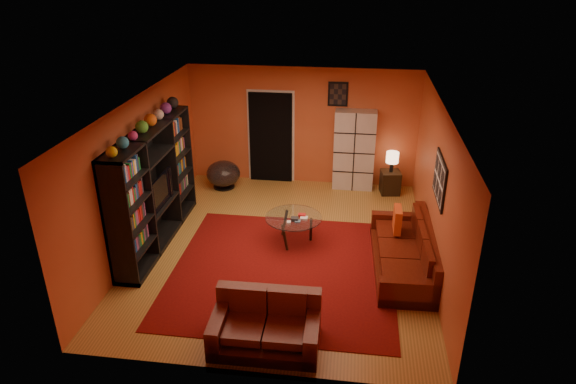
# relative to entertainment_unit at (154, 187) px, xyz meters

# --- Properties ---
(floor) EXTENTS (6.00, 6.00, 0.00)m
(floor) POSITION_rel_entertainment_unit_xyz_m (2.27, 0.00, -1.05)
(floor) COLOR olive
(floor) RESTS_ON ground
(ceiling) EXTENTS (6.00, 6.00, 0.00)m
(ceiling) POSITION_rel_entertainment_unit_xyz_m (2.27, 0.00, 1.55)
(ceiling) COLOR white
(ceiling) RESTS_ON wall_back
(wall_back) EXTENTS (6.00, 0.00, 6.00)m
(wall_back) POSITION_rel_entertainment_unit_xyz_m (2.27, 3.00, 0.25)
(wall_back) COLOR #BC4E29
(wall_back) RESTS_ON floor
(wall_front) EXTENTS (6.00, 0.00, 6.00)m
(wall_front) POSITION_rel_entertainment_unit_xyz_m (2.27, -3.00, 0.25)
(wall_front) COLOR #BC4E29
(wall_front) RESTS_ON floor
(wall_left) EXTENTS (0.00, 6.00, 6.00)m
(wall_left) POSITION_rel_entertainment_unit_xyz_m (-0.23, 0.00, 0.25)
(wall_left) COLOR #BC4E29
(wall_left) RESTS_ON floor
(wall_right) EXTENTS (0.00, 6.00, 6.00)m
(wall_right) POSITION_rel_entertainment_unit_xyz_m (4.78, 0.00, 0.25)
(wall_right) COLOR #BC4E29
(wall_right) RESTS_ON floor
(rug) EXTENTS (3.60, 3.60, 0.01)m
(rug) POSITION_rel_entertainment_unit_xyz_m (2.38, -0.70, -1.04)
(rug) COLOR #560909
(rug) RESTS_ON floor
(doorway) EXTENTS (0.95, 0.10, 2.04)m
(doorway) POSITION_rel_entertainment_unit_xyz_m (1.57, 2.96, -0.03)
(doorway) COLOR black
(doorway) RESTS_ON floor
(wall_art_right) EXTENTS (0.03, 1.00, 0.70)m
(wall_art_right) POSITION_rel_entertainment_unit_xyz_m (4.75, -0.30, 0.55)
(wall_art_right) COLOR black
(wall_art_right) RESTS_ON wall_right
(wall_art_back) EXTENTS (0.42, 0.03, 0.52)m
(wall_art_back) POSITION_rel_entertainment_unit_xyz_m (3.02, 2.98, 1.00)
(wall_art_back) COLOR black
(wall_art_back) RESTS_ON wall_back
(entertainment_unit) EXTENTS (0.45, 3.00, 2.10)m
(entertainment_unit) POSITION_rel_entertainment_unit_xyz_m (0.00, 0.00, 0.00)
(entertainment_unit) COLOR black
(entertainment_unit) RESTS_ON floor
(tv) EXTENTS (0.96, 0.13, 0.56)m
(tv) POSITION_rel_entertainment_unit_xyz_m (0.05, -0.06, -0.05)
(tv) COLOR black
(tv) RESTS_ON entertainment_unit
(sofa) EXTENTS (1.02, 2.33, 0.85)m
(sofa) POSITION_rel_entertainment_unit_xyz_m (4.41, -0.35, -0.77)
(sofa) COLOR #461009
(sofa) RESTS_ON rug
(loveseat) EXTENTS (1.43, 0.87, 0.85)m
(loveseat) POSITION_rel_entertainment_unit_xyz_m (2.40, -2.42, -0.76)
(loveseat) COLOR #461009
(loveseat) RESTS_ON rug
(throw_pillow) EXTENTS (0.12, 0.42, 0.42)m
(throw_pillow) POSITION_rel_entertainment_unit_xyz_m (4.22, 0.15, -0.42)
(throw_pillow) COLOR #D24517
(throw_pillow) RESTS_ON sofa
(coffee_table) EXTENTS (1.01, 1.01, 0.50)m
(coffee_table) POSITION_rel_entertainment_unit_xyz_m (2.43, 0.22, -0.59)
(coffee_table) COLOR silver
(coffee_table) RESTS_ON floor
(storage_cabinet) EXTENTS (0.88, 0.40, 1.75)m
(storage_cabinet) POSITION_rel_entertainment_unit_xyz_m (3.43, 2.80, -0.17)
(storage_cabinet) COLOR beige
(storage_cabinet) RESTS_ON floor
(bowl_chair) EXTENTS (0.75, 0.75, 0.61)m
(bowl_chair) POSITION_rel_entertainment_unit_xyz_m (0.59, 2.40, -0.73)
(bowl_chair) COLOR black
(bowl_chair) RESTS_ON floor
(side_table) EXTENTS (0.45, 0.45, 0.50)m
(side_table) POSITION_rel_entertainment_unit_xyz_m (4.24, 2.60, -0.80)
(side_table) COLOR black
(side_table) RESTS_ON floor
(table_lamp) EXTENTS (0.27, 0.27, 0.44)m
(table_lamp) POSITION_rel_entertainment_unit_xyz_m (4.24, 2.60, -0.24)
(table_lamp) COLOR black
(table_lamp) RESTS_ON side_table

